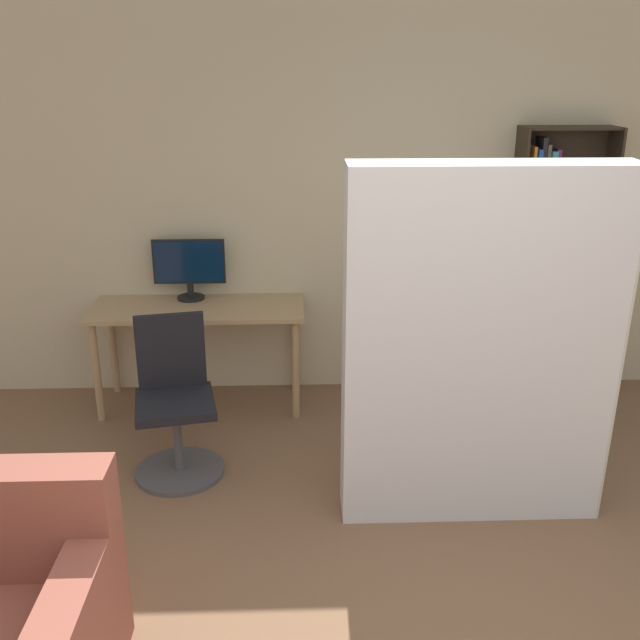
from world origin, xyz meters
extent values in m
cube|color=#C6B793|center=(0.00, 3.39, 1.35)|extent=(8.00, 0.06, 2.70)
cube|color=tan|center=(-1.13, 3.07, 0.71)|extent=(1.44, 0.58, 0.03)
cylinder|color=tan|center=(-1.79, 2.84, 0.35)|extent=(0.05, 0.05, 0.70)
cylinder|color=tan|center=(-0.47, 2.84, 0.35)|extent=(0.05, 0.05, 0.70)
cylinder|color=tan|center=(-1.79, 3.30, 0.35)|extent=(0.05, 0.05, 0.70)
cylinder|color=tan|center=(-0.47, 3.30, 0.35)|extent=(0.05, 0.05, 0.70)
cylinder|color=black|center=(-1.20, 3.24, 0.74)|extent=(0.19, 0.19, 0.02)
cylinder|color=black|center=(-1.20, 3.24, 0.80)|extent=(0.04, 0.04, 0.11)
cube|color=black|center=(-1.20, 3.25, 1.00)|extent=(0.50, 0.02, 0.31)
cube|color=#0A1E38|center=(-1.20, 3.24, 1.00)|extent=(0.47, 0.03, 0.29)
cylinder|color=#4C4C51|center=(-1.16, 2.14, 0.01)|extent=(0.52, 0.52, 0.03)
cylinder|color=#4C4C51|center=(-1.16, 2.14, 0.23)|extent=(0.05, 0.05, 0.40)
cube|color=black|center=(-1.16, 2.14, 0.45)|extent=(0.52, 0.52, 0.05)
cube|color=black|center=(-1.20, 2.33, 0.70)|extent=(0.40, 0.12, 0.45)
cube|color=#2D2319|center=(1.05, 3.23, 0.95)|extent=(0.02, 0.26, 1.90)
cube|color=#2D2319|center=(1.68, 3.23, 0.95)|extent=(0.02, 0.26, 1.90)
cube|color=#2D2319|center=(1.36, 3.35, 0.95)|extent=(0.64, 0.02, 1.90)
cube|color=#2D2319|center=(1.36, 3.23, 0.01)|extent=(0.61, 0.22, 0.02)
cube|color=#2D2319|center=(1.36, 3.23, 0.38)|extent=(0.61, 0.22, 0.02)
cube|color=#2D2319|center=(1.36, 3.23, 0.76)|extent=(0.61, 0.22, 0.02)
cube|color=#2D2319|center=(1.36, 3.23, 1.14)|extent=(0.61, 0.22, 0.02)
cube|color=#2D2319|center=(1.36, 3.23, 1.51)|extent=(0.61, 0.22, 0.02)
cube|color=#2D2319|center=(1.36, 3.23, 1.89)|extent=(0.61, 0.22, 0.02)
cube|color=teal|center=(1.08, 3.23, 0.14)|extent=(0.02, 0.15, 0.25)
cube|color=#1E4C9E|center=(1.11, 3.22, 0.13)|extent=(0.03, 0.17, 0.23)
cube|color=#7A2D84|center=(1.15, 3.22, 0.15)|extent=(0.03, 0.14, 0.25)
cube|color=teal|center=(1.19, 3.23, 0.15)|extent=(0.04, 0.18, 0.26)
cube|color=silver|center=(1.24, 3.19, 0.15)|extent=(0.03, 0.14, 0.27)
cube|color=#1E4C9E|center=(1.27, 3.27, 0.13)|extent=(0.02, 0.15, 0.23)
cube|color=#7A2D84|center=(1.09, 3.20, 0.53)|extent=(0.04, 0.15, 0.27)
cube|color=red|center=(1.12, 3.25, 0.51)|extent=(0.03, 0.18, 0.24)
cube|color=#287A38|center=(1.17, 3.24, 0.54)|extent=(0.04, 0.19, 0.29)
cube|color=#7A2D84|center=(1.21, 3.21, 0.50)|extent=(0.03, 0.19, 0.22)
cube|color=silver|center=(1.25, 3.23, 0.52)|extent=(0.02, 0.18, 0.25)
cube|color=#1E4C9E|center=(1.28, 3.25, 0.55)|extent=(0.03, 0.13, 0.31)
cube|color=teal|center=(1.32, 3.22, 0.50)|extent=(0.03, 0.15, 0.22)
cube|color=#287A38|center=(1.08, 3.20, 0.88)|extent=(0.02, 0.17, 0.22)
cube|color=#1E4C9E|center=(1.11, 3.24, 0.91)|extent=(0.02, 0.17, 0.28)
cube|color=#1E4C9E|center=(1.14, 3.25, 0.93)|extent=(0.03, 0.19, 0.32)
cube|color=orange|center=(1.18, 3.21, 0.89)|extent=(0.04, 0.16, 0.25)
cube|color=#287A38|center=(1.21, 3.25, 0.89)|extent=(0.02, 0.17, 0.24)
cube|color=teal|center=(1.24, 3.22, 0.93)|extent=(0.03, 0.15, 0.32)
cube|color=red|center=(1.08, 3.27, 1.27)|extent=(0.03, 0.13, 0.25)
cube|color=red|center=(1.12, 3.27, 1.25)|extent=(0.04, 0.13, 0.22)
cube|color=red|center=(1.16, 3.25, 1.28)|extent=(0.02, 0.13, 0.27)
cube|color=#7A2D84|center=(1.19, 3.20, 1.27)|extent=(0.03, 0.13, 0.25)
cube|color=red|center=(1.23, 3.22, 1.28)|extent=(0.04, 0.18, 0.27)
cube|color=#232328|center=(1.26, 3.21, 1.29)|extent=(0.02, 0.15, 0.29)
cube|color=#232328|center=(1.30, 3.22, 1.28)|extent=(0.03, 0.16, 0.26)
cube|color=teal|center=(1.33, 3.24, 1.26)|extent=(0.02, 0.18, 0.23)
cube|color=brown|center=(1.08, 3.27, 1.65)|extent=(0.03, 0.13, 0.26)
cube|color=orange|center=(1.12, 3.22, 1.65)|extent=(0.02, 0.17, 0.25)
cube|color=#1E4C9E|center=(1.15, 3.20, 1.64)|extent=(0.03, 0.15, 0.24)
cube|color=#232328|center=(1.19, 3.25, 1.67)|extent=(0.03, 0.16, 0.31)
cube|color=brown|center=(1.22, 3.25, 1.65)|extent=(0.02, 0.17, 0.26)
cube|color=teal|center=(1.25, 3.23, 1.63)|extent=(0.04, 0.15, 0.22)
cube|color=#7A2D84|center=(1.30, 3.27, 1.63)|extent=(0.03, 0.13, 0.23)
cube|color=silver|center=(0.44, 1.70, 0.93)|extent=(1.35, 0.30, 1.86)
cube|color=beige|center=(1.12, 1.70, 0.93)|extent=(0.01, 0.30, 1.82)
cube|color=#934C3D|center=(-1.60, 0.80, 0.62)|extent=(0.85, 0.20, 0.45)
cube|color=#934C3D|center=(-1.25, 0.50, 0.50)|extent=(0.16, 0.80, 0.20)
camera|label=1|loc=(-0.47, -1.55, 2.25)|focal=40.00mm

